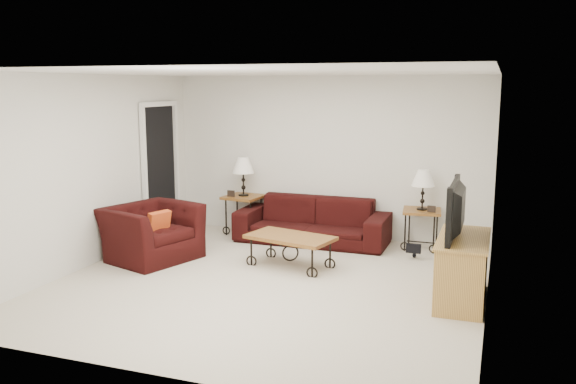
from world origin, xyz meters
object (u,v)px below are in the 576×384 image
object	(u,v)px
sofa	(312,221)
television	(463,209)
side_table_right	(421,229)
backpack	(415,244)
side_table_left	(244,214)
lamp_right	(423,190)
armchair	(152,233)
tv_stand	(462,269)
coffee_table	(290,251)
lamp_left	(243,177)

from	to	relation	value
sofa	television	world-z (taller)	television
side_table_right	backpack	world-z (taller)	side_table_right
backpack	side_table_right	bearing A→B (deg)	78.40
side_table_right	television	world-z (taller)	television
side_table_right	side_table_left	bearing A→B (deg)	180.00
side_table_left	side_table_right	world-z (taller)	side_table_left
side_table_right	backpack	distance (m)	0.53
television	side_table_right	bearing A→B (deg)	-161.48
lamp_right	backpack	size ratio (longest dim) A/B	1.46
armchair	backpack	xyz separation A→B (m)	(3.38, 1.27, -0.17)
side_table_left	tv_stand	xyz separation A→B (m)	(3.52, -2.05, 0.05)
side_table_right	armchair	xyz separation A→B (m)	(-3.40, -1.79, 0.08)
sofa	coffee_table	size ratio (longest dim) A/B	2.05
lamp_left	tv_stand	distance (m)	4.11
sofa	coffee_table	distance (m)	1.31
armchair	backpack	size ratio (longest dim) A/B	2.89
television	lamp_left	bearing A→B (deg)	-120.31
lamp_right	lamp_left	bearing A→B (deg)	180.00
lamp_left	armchair	distance (m)	1.96
sofa	tv_stand	world-z (taller)	tv_stand
coffee_table	tv_stand	world-z (taller)	tv_stand
sofa	coffee_table	xyz separation A→B (m)	(0.11, -1.30, -0.13)
television	backpack	xyz separation A→B (m)	(-0.70, 1.52, -0.83)
tv_stand	backpack	bearing A→B (deg)	115.39
armchair	tv_stand	size ratio (longest dim) A/B	0.95
side_table_right	lamp_right	xyz separation A→B (m)	(0.00, 0.00, 0.58)
sofa	side_table_left	world-z (taller)	sofa
lamp_right	armchair	bearing A→B (deg)	-152.24
side_table_right	coffee_table	world-z (taller)	side_table_right
lamp_right	tv_stand	distance (m)	2.22
backpack	lamp_right	bearing A→B (deg)	78.40
lamp_left	backpack	world-z (taller)	lamp_left
side_table_left	lamp_left	size ratio (longest dim) A/B	1.00
lamp_right	side_table_right	bearing A→B (deg)	0.00
lamp_right	tv_stand	bearing A→B (deg)	-70.98
side_table_left	lamp_left	bearing A→B (deg)	0.00
lamp_right	television	bearing A→B (deg)	-71.48
lamp_left	backpack	xyz separation A→B (m)	(2.80, -0.52, -0.72)
lamp_left	lamp_right	xyz separation A→B (m)	(2.82, -0.00, -0.05)
armchair	coffee_table	bearing A→B (deg)	-62.56
coffee_table	sofa	bearing A→B (deg)	94.65
lamp_right	armchair	xyz separation A→B (m)	(-3.40, -1.79, -0.50)
sofa	side_table_left	xyz separation A→B (m)	(-1.21, 0.18, -0.03)
side_table_left	coffee_table	world-z (taller)	side_table_left
sofa	side_table_left	distance (m)	1.22
coffee_table	lamp_right	bearing A→B (deg)	44.62
lamp_right	backpack	world-z (taller)	lamp_right
lamp_left	television	distance (m)	4.06
lamp_right	backpack	distance (m)	0.85
tv_stand	television	xyz separation A→B (m)	(-0.02, 0.00, 0.67)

